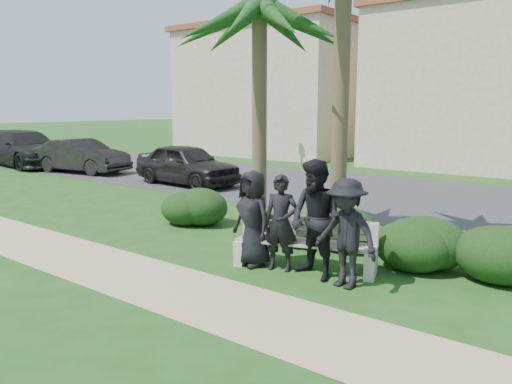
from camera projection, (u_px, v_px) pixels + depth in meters
ground at (252, 261)px, 8.92m from camera, size 160.00×160.00×0.00m
footpath at (178, 289)px, 7.52m from camera, size 30.00×1.60×0.01m
asphalt_street at (413, 197)px, 15.17m from camera, size 160.00×8.00×0.01m
stucco_bldg_left at (279, 91)px, 29.58m from camera, size 10.40×8.40×7.30m
stucco_bldg_right at (475, 86)px, 22.96m from camera, size 8.40×8.40×7.30m
street_lamp at (258, 102)px, 23.21m from camera, size 0.36×0.36×4.29m
park_bench at (306, 247)px, 8.41m from camera, size 2.53×1.23×0.83m
man_a at (253, 218)px, 8.55m from camera, size 0.91×0.69×1.66m
man_b at (281, 223)px, 8.30m from camera, size 0.68×0.56×1.62m
man_c at (316, 220)px, 7.87m from camera, size 1.09×0.95×1.91m
man_d at (346, 233)px, 7.49m from camera, size 1.17×0.78×1.68m
hedge_a at (185, 207)px, 11.62m from camera, size 1.23×1.02×0.80m
hedge_b at (201, 206)px, 11.62m from camera, size 1.36×1.12×0.89m
hedge_c at (297, 231)px, 9.85m from camera, size 0.93×0.77×0.61m
hedge_d at (344, 228)px, 9.55m from camera, size 1.29×1.07×0.84m
hedge_e at (426, 241)px, 8.48m from camera, size 1.40×1.16×0.92m
hedge_f at (413, 244)px, 8.37m from camera, size 1.34×1.11×0.87m
hedge_extra at (500, 253)px, 7.78m from camera, size 1.40×1.16×0.92m
palm_left at (260, 11)px, 10.31m from camera, size 3.00×3.00×5.63m
car_a at (187, 164)px, 17.54m from camera, size 4.32×1.97×1.44m
car_b at (82, 156)px, 20.75m from camera, size 4.43×2.20×1.39m
car_c at (26, 149)px, 23.00m from camera, size 5.80×2.78×1.63m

